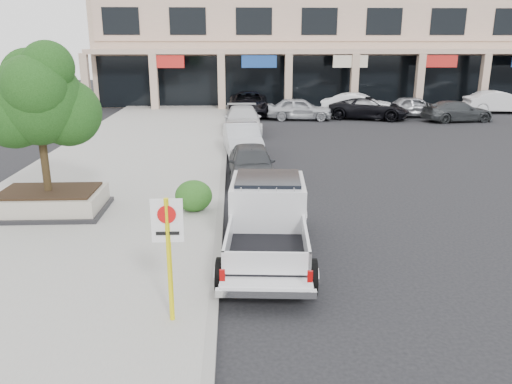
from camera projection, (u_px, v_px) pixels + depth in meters
ground at (282, 258)px, 11.98m from camera, size 120.00×120.00×0.00m
sidewalk at (110, 188)px, 17.47m from camera, size 8.00×52.00×0.15m
curb at (222, 186)px, 17.64m from camera, size 0.20×52.00×0.15m
strip_mall at (338, 45)px, 43.41m from camera, size 40.55×12.43×9.50m
planter at (50, 202)px, 14.64m from camera, size 3.20×2.20×0.68m
planter_tree at (44, 100)px, 13.94m from camera, size 2.90×2.55×4.00m
no_parking_sign at (168, 243)px, 8.61m from camera, size 0.55×0.09×2.30m
hedge at (194, 196)px, 14.71m from camera, size 1.10×0.99×0.93m
pickup_truck at (267, 223)px, 11.77m from camera, size 2.45×5.66×1.74m
curb_car_a at (251, 164)px, 18.28m from camera, size 1.74×4.12×1.39m
curb_car_b at (242, 140)px, 22.70m from camera, size 1.89×4.42×1.42m
curb_car_c at (243, 120)px, 28.15m from camera, size 2.09×5.10×1.48m
curb_car_d at (249, 104)px, 35.06m from camera, size 2.80×5.94×1.64m
lot_car_a at (300, 109)px, 33.04m from camera, size 4.49×2.25×1.47m
lot_car_b at (358, 106)px, 33.92m from camera, size 5.24×3.31×1.63m
lot_car_c at (457, 111)px, 32.37m from camera, size 4.80×2.50×1.33m
lot_car_d at (369, 108)px, 33.38m from camera, size 5.75×3.96×1.46m
lot_car_e at (415, 107)px, 34.35m from camera, size 4.27×2.05×1.41m
lot_car_f at (499, 102)px, 36.23m from camera, size 4.89×1.99×1.58m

